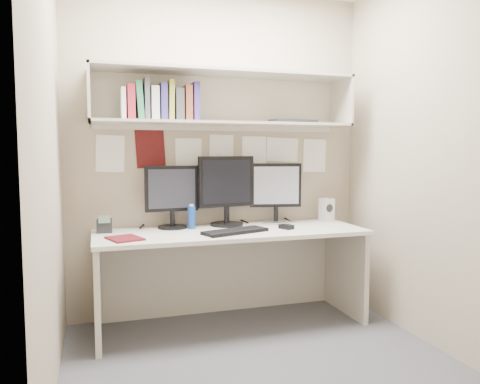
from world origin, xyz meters
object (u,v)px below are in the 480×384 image
object	(u,v)px
monitor_left	(172,194)
speaker	(327,210)
monitor_right	(276,191)
monitor_center	(226,189)
desk_phone	(104,226)
maroon_notebook	(125,238)
keyboard	(235,231)
desk	(231,277)

from	to	relation	value
monitor_left	speaker	bearing A→B (deg)	-4.37
monitor_right	monitor_center	bearing A→B (deg)	-168.01
speaker	desk_phone	world-z (taller)	speaker
monitor_center	desk_phone	size ratio (longest dim) A/B	4.20
monitor_right	monitor_left	bearing A→B (deg)	-168.04
monitor_center	speaker	bearing A→B (deg)	-12.16
maroon_notebook	speaker	bearing A→B (deg)	-7.58
desk_phone	monitor_center	bearing A→B (deg)	6.14
monitor_center	keyboard	world-z (taller)	monitor_center
monitor_left	monitor_center	bearing A→B (deg)	-3.22
maroon_notebook	monitor_center	bearing A→B (deg)	5.54
keyboard	speaker	xyz separation A→B (m)	(0.90, 0.33, 0.08)
monitor_left	keyboard	size ratio (longest dim) A/B	0.99
monitor_center	monitor_right	size ratio (longest dim) A/B	1.12
monitor_right	maroon_notebook	size ratio (longest dim) A/B	2.05
monitor_center	keyboard	size ratio (longest dim) A/B	1.13
desk	monitor_left	world-z (taller)	monitor_left
speaker	monitor_left	bearing A→B (deg)	165.95
desk	speaker	world-z (taller)	speaker
desk	desk_phone	xyz separation A→B (m)	(-0.91, 0.16, 0.42)
monitor_left	monitor_right	world-z (taller)	monitor_right
monitor_center	desk_phone	distance (m)	0.97
monitor_left	monitor_right	xyz separation A→B (m)	(0.85, -0.00, 0.01)
monitor_center	maroon_notebook	distance (m)	0.94
desk	desk_phone	size ratio (longest dim) A/B	15.30
monitor_right	speaker	bearing A→B (deg)	8.59
desk	monitor_left	size ratio (longest dim) A/B	4.19
desk	keyboard	world-z (taller)	keyboard
desk	maroon_notebook	bearing A→B (deg)	-168.74
maroon_notebook	desk_phone	xyz separation A→B (m)	(-0.12, 0.32, 0.04)
keyboard	maroon_notebook	distance (m)	0.78
desk	speaker	bearing A→B (deg)	12.15
maroon_notebook	desk_phone	size ratio (longest dim) A/B	1.82
desk	monitor_left	bearing A→B (deg)	151.69
monitor_right	desk_phone	bearing A→B (deg)	-165.51
monitor_left	maroon_notebook	bearing A→B (deg)	-138.34
monitor_left	monitor_right	bearing A→B (deg)	-3.20
desk	monitor_left	xyz separation A→B (m)	(-0.41, 0.22, 0.62)
speaker	keyboard	bearing A→B (deg)	-172.90
desk	monitor_center	bearing A→B (deg)	83.32
desk_phone	monitor_right	bearing A→B (deg)	5.02
monitor_left	speaker	size ratio (longest dim) A/B	2.49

